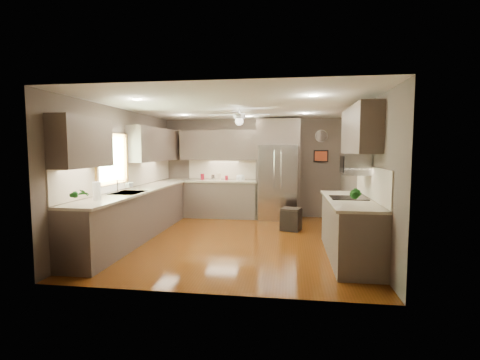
% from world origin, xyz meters
% --- Properties ---
extents(floor, '(5.00, 5.00, 0.00)m').
position_xyz_m(floor, '(0.00, 0.00, 0.00)').
color(floor, '#54290B').
rests_on(floor, ground).
extents(ceiling, '(5.00, 5.00, 0.00)m').
position_xyz_m(ceiling, '(0.00, 0.00, 2.50)').
color(ceiling, white).
rests_on(ceiling, ground).
extents(wall_back, '(4.50, 0.00, 4.50)m').
position_xyz_m(wall_back, '(0.00, 2.50, 1.25)').
color(wall_back, brown).
rests_on(wall_back, ground).
extents(wall_front, '(4.50, 0.00, 4.50)m').
position_xyz_m(wall_front, '(0.00, -2.50, 1.25)').
color(wall_front, brown).
rests_on(wall_front, ground).
extents(wall_left, '(0.00, 5.00, 5.00)m').
position_xyz_m(wall_left, '(-2.25, 0.00, 1.25)').
color(wall_left, brown).
rests_on(wall_left, ground).
extents(wall_right, '(0.00, 5.00, 5.00)m').
position_xyz_m(wall_right, '(2.25, 0.00, 1.25)').
color(wall_right, brown).
rests_on(wall_right, ground).
extents(canister_a, '(0.10, 0.10, 0.15)m').
position_xyz_m(canister_a, '(-1.23, 2.23, 1.02)').
color(canister_a, maroon).
rests_on(canister_a, back_run).
extents(canister_b, '(0.09, 0.09, 0.14)m').
position_xyz_m(canister_b, '(-0.95, 2.23, 1.01)').
color(canister_b, silver).
rests_on(canister_b, back_run).
extents(canister_c, '(0.13, 0.13, 0.18)m').
position_xyz_m(canister_c, '(-0.80, 2.20, 1.03)').
color(canister_c, beige).
rests_on(canister_c, back_run).
extents(canister_d, '(0.10, 0.10, 0.12)m').
position_xyz_m(canister_d, '(-0.60, 2.21, 1.00)').
color(canister_d, maroon).
rests_on(canister_d, back_run).
extents(soap_bottle, '(0.10, 0.10, 0.19)m').
position_xyz_m(soap_bottle, '(-2.07, -0.13, 1.04)').
color(soap_bottle, white).
rests_on(soap_bottle, left_run).
extents(potted_plant_left, '(0.18, 0.15, 0.30)m').
position_xyz_m(potted_plant_left, '(-1.96, -1.91, 1.09)').
color(potted_plant_left, '#185619').
rests_on(potted_plant_left, left_run).
extents(potted_plant_right, '(0.19, 0.16, 0.32)m').
position_xyz_m(potted_plant_right, '(1.90, -1.42, 1.10)').
color(potted_plant_right, '#185619').
rests_on(potted_plant_right, right_run).
extents(bowl, '(0.23, 0.23, 0.06)m').
position_xyz_m(bowl, '(-0.25, 2.21, 0.97)').
color(bowl, beige).
rests_on(bowl, back_run).
extents(left_run, '(0.65, 4.70, 1.45)m').
position_xyz_m(left_run, '(-1.95, 0.15, 0.48)').
color(left_run, '#4E4239').
rests_on(left_run, ground).
extents(back_run, '(1.85, 0.65, 1.45)m').
position_xyz_m(back_run, '(-0.72, 2.20, 0.48)').
color(back_run, '#4E4239').
rests_on(back_run, ground).
extents(uppers, '(4.50, 4.70, 0.95)m').
position_xyz_m(uppers, '(-0.74, 0.71, 1.87)').
color(uppers, '#4E4239').
rests_on(uppers, wall_left).
extents(window, '(0.05, 1.12, 0.92)m').
position_xyz_m(window, '(-2.22, -0.50, 1.55)').
color(window, '#BFF2B2').
rests_on(window, wall_left).
extents(sink, '(0.50, 0.70, 0.32)m').
position_xyz_m(sink, '(-1.93, -0.50, 0.91)').
color(sink, silver).
rests_on(sink, left_run).
extents(refrigerator, '(1.06, 0.75, 2.45)m').
position_xyz_m(refrigerator, '(0.70, 2.16, 1.19)').
color(refrigerator, silver).
rests_on(refrigerator, ground).
extents(right_run, '(0.70, 2.20, 1.45)m').
position_xyz_m(right_run, '(1.93, -0.80, 0.48)').
color(right_run, '#4E4239').
rests_on(right_run, ground).
extents(microwave, '(0.43, 0.55, 0.34)m').
position_xyz_m(microwave, '(2.03, -0.55, 1.48)').
color(microwave, silver).
rests_on(microwave, wall_right).
extents(ceiling_fan, '(1.18, 1.18, 0.32)m').
position_xyz_m(ceiling_fan, '(-0.00, 0.30, 2.33)').
color(ceiling_fan, white).
rests_on(ceiling_fan, ceiling).
extents(recessed_lights, '(2.84, 3.14, 0.01)m').
position_xyz_m(recessed_lights, '(-0.04, 0.40, 2.49)').
color(recessed_lights, white).
rests_on(recessed_lights, ceiling).
extents(wall_clock, '(0.30, 0.03, 0.30)m').
position_xyz_m(wall_clock, '(1.75, 2.48, 2.05)').
color(wall_clock, white).
rests_on(wall_clock, wall_back).
extents(framed_print, '(0.36, 0.03, 0.30)m').
position_xyz_m(framed_print, '(1.75, 2.48, 1.55)').
color(framed_print, black).
rests_on(framed_print, wall_back).
extents(stool, '(0.48, 0.48, 0.47)m').
position_xyz_m(stool, '(1.02, 0.95, 0.24)').
color(stool, black).
rests_on(stool, ground).
extents(paper_towel, '(0.12, 0.12, 0.31)m').
position_xyz_m(paper_towel, '(-1.96, -1.48, 1.08)').
color(paper_towel, white).
rests_on(paper_towel, left_run).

